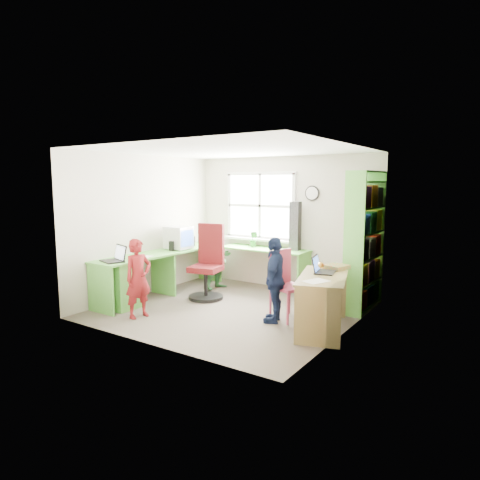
{
  "coord_description": "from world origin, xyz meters",
  "views": [
    {
      "loc": [
        3.63,
        -5.2,
        1.93
      ],
      "look_at": [
        0.0,
        0.25,
        1.05
      ],
      "focal_mm": 32.0,
      "sensor_mm": 36.0,
      "label": 1
    }
  ],
  "objects_px": {
    "bookshelf": "(365,244)",
    "wooden_chair": "(285,282)",
    "cd_tower": "(295,226)",
    "person_navy": "(275,280)",
    "person_green": "(219,258)",
    "swivel_chair": "(208,267)",
    "crt_monitor": "(178,238)",
    "laptop_left": "(116,258)",
    "laptop_right": "(321,269)",
    "potted_plant": "(254,239)",
    "person_red": "(138,278)",
    "right_desk": "(323,291)",
    "l_desk": "(155,274)"
  },
  "relations": [
    {
      "from": "person_green",
      "to": "crt_monitor",
      "type": "bearing_deg",
      "value": 138.55
    },
    {
      "from": "l_desk",
      "to": "right_desk",
      "type": "relative_size",
      "value": 2.13
    },
    {
      "from": "cd_tower",
      "to": "person_red",
      "type": "bearing_deg",
      "value": -117.31
    },
    {
      "from": "potted_plant",
      "to": "wooden_chair",
      "type": "bearing_deg",
      "value": -44.58
    },
    {
      "from": "swivel_chair",
      "to": "person_navy",
      "type": "relative_size",
      "value": 1.04
    },
    {
      "from": "bookshelf",
      "to": "laptop_left",
      "type": "xyz_separation_m",
      "value": [
        -3.11,
        -2.14,
        -0.19
      ]
    },
    {
      "from": "bookshelf",
      "to": "person_navy",
      "type": "xyz_separation_m",
      "value": [
        -0.83,
        -1.3,
        -0.4
      ]
    },
    {
      "from": "swivel_chair",
      "to": "cd_tower",
      "type": "height_order",
      "value": "cd_tower"
    },
    {
      "from": "crt_monitor",
      "to": "laptop_right",
      "type": "xyz_separation_m",
      "value": [
        2.89,
        -0.4,
        -0.17
      ]
    },
    {
      "from": "potted_plant",
      "to": "right_desk",
      "type": "bearing_deg",
      "value": -37.19
    },
    {
      "from": "right_desk",
      "to": "laptop_left",
      "type": "height_order",
      "value": "laptop_left"
    },
    {
      "from": "person_green",
      "to": "person_navy",
      "type": "distance_m",
      "value": 2.07
    },
    {
      "from": "laptop_left",
      "to": "potted_plant",
      "type": "bearing_deg",
      "value": 86.12
    },
    {
      "from": "bookshelf",
      "to": "swivel_chair",
      "type": "xyz_separation_m",
      "value": [
        -2.37,
        -0.82,
        -0.47
      ]
    },
    {
      "from": "bookshelf",
      "to": "wooden_chair",
      "type": "bearing_deg",
      "value": -125.91
    },
    {
      "from": "bookshelf",
      "to": "potted_plant",
      "type": "relative_size",
      "value": 7.17
    },
    {
      "from": "wooden_chair",
      "to": "crt_monitor",
      "type": "distance_m",
      "value": 2.41
    },
    {
      "from": "crt_monitor",
      "to": "cd_tower",
      "type": "height_order",
      "value": "cd_tower"
    },
    {
      "from": "laptop_left",
      "to": "potted_plant",
      "type": "height_order",
      "value": "potted_plant"
    },
    {
      "from": "l_desk",
      "to": "person_red",
      "type": "bearing_deg",
      "value": -61.28
    },
    {
      "from": "person_green",
      "to": "swivel_chair",
      "type": "bearing_deg",
      "value": -155.4
    },
    {
      "from": "laptop_left",
      "to": "cd_tower",
      "type": "bearing_deg",
      "value": 72.42
    },
    {
      "from": "bookshelf",
      "to": "wooden_chair",
      "type": "distance_m",
      "value": 1.41
    },
    {
      "from": "crt_monitor",
      "to": "person_navy",
      "type": "distance_m",
      "value": 2.4
    },
    {
      "from": "potted_plant",
      "to": "person_green",
      "type": "distance_m",
      "value": 0.72
    },
    {
      "from": "wooden_chair",
      "to": "cd_tower",
      "type": "relative_size",
      "value": 1.15
    },
    {
      "from": "right_desk",
      "to": "person_green",
      "type": "relative_size",
      "value": 1.2
    },
    {
      "from": "right_desk",
      "to": "wooden_chair",
      "type": "xyz_separation_m",
      "value": [
        -0.64,
        0.18,
        0.0
      ]
    },
    {
      "from": "potted_plant",
      "to": "person_green",
      "type": "height_order",
      "value": "person_green"
    },
    {
      "from": "swivel_chair",
      "to": "bookshelf",
      "type": "bearing_deg",
      "value": 6.42
    },
    {
      "from": "crt_monitor",
      "to": "laptop_left",
      "type": "height_order",
      "value": "crt_monitor"
    },
    {
      "from": "potted_plant",
      "to": "person_red",
      "type": "relative_size",
      "value": 0.26
    },
    {
      "from": "right_desk",
      "to": "laptop_right",
      "type": "bearing_deg",
      "value": 103.84
    },
    {
      "from": "laptop_left",
      "to": "person_green",
      "type": "bearing_deg",
      "value": 92.54
    },
    {
      "from": "person_red",
      "to": "laptop_right",
      "type": "bearing_deg",
      "value": -54.13
    },
    {
      "from": "swivel_chair",
      "to": "laptop_left",
      "type": "xyz_separation_m",
      "value": [
        -0.73,
        -1.32,
        0.27
      ]
    },
    {
      "from": "person_navy",
      "to": "laptop_left",
      "type": "bearing_deg",
      "value": -87.83
    },
    {
      "from": "wooden_chair",
      "to": "potted_plant",
      "type": "relative_size",
      "value": 3.35
    },
    {
      "from": "right_desk",
      "to": "wooden_chair",
      "type": "distance_m",
      "value": 0.67
    },
    {
      "from": "bookshelf",
      "to": "laptop_right",
      "type": "height_order",
      "value": "bookshelf"
    },
    {
      "from": "cd_tower",
      "to": "person_navy",
      "type": "height_order",
      "value": "cd_tower"
    },
    {
      "from": "laptop_left",
      "to": "person_green",
      "type": "relative_size",
      "value": 0.37
    },
    {
      "from": "crt_monitor",
      "to": "person_green",
      "type": "relative_size",
      "value": 0.36
    },
    {
      "from": "cd_tower",
      "to": "person_navy",
      "type": "xyz_separation_m",
      "value": [
        0.52,
        -1.65,
        -0.58
      ]
    },
    {
      "from": "laptop_left",
      "to": "laptop_right",
      "type": "distance_m",
      "value": 3.06
    },
    {
      "from": "swivel_chair",
      "to": "person_navy",
      "type": "distance_m",
      "value": 1.62
    },
    {
      "from": "potted_plant",
      "to": "person_navy",
      "type": "distance_m",
      "value": 2.08
    },
    {
      "from": "bookshelf",
      "to": "wooden_chair",
      "type": "xyz_separation_m",
      "value": [
        -0.78,
        -1.08,
        -0.47
      ]
    },
    {
      "from": "potted_plant",
      "to": "laptop_right",
      "type": "bearing_deg",
      "value": -35.64
    },
    {
      "from": "bookshelf",
      "to": "potted_plant",
      "type": "xyz_separation_m",
      "value": [
        -2.15,
        0.27,
        -0.11
      ]
    }
  ]
}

